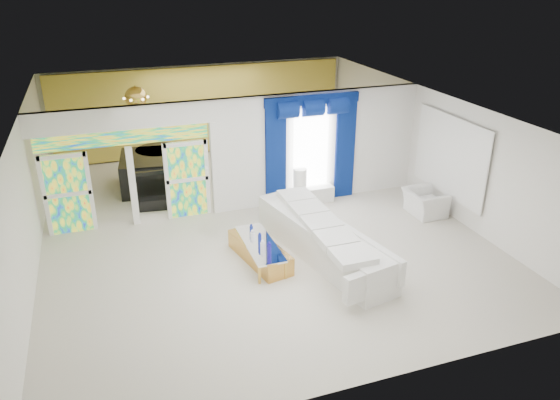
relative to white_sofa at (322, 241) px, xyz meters
name	(u,v)px	position (x,y,z in m)	size (l,w,h in m)	color
floor	(253,223)	(-0.96, 2.12, -0.40)	(12.00, 12.00, 0.00)	#B7AF9E
dividing_wall	(318,146)	(1.19, 3.12, 1.10)	(5.70, 0.18, 3.00)	white
dividing_header	(121,118)	(-3.81, 3.12, 2.33)	(4.30, 0.18, 0.55)	white
stained_panel_left	(68,194)	(-5.24, 3.12, 0.60)	(0.95, 0.04, 2.00)	#994C3F
stained_panel_right	(187,180)	(-2.39, 3.12, 0.60)	(0.95, 0.04, 2.00)	#994C3F
stained_transom	(124,138)	(-3.81, 3.12, 1.85)	(4.00, 0.05, 0.35)	#994C3F
window_pane	(311,150)	(0.94, 3.02, 1.05)	(1.00, 0.02, 2.30)	white
blue_drape_left	(276,156)	(-0.06, 2.99, 1.00)	(0.55, 0.10, 2.80)	#030D45
blue_drape_right	(345,148)	(1.94, 2.99, 1.00)	(0.55, 0.10, 2.80)	#030D45
blue_pelmet	(312,100)	(0.94, 2.99, 2.42)	(2.60, 0.12, 0.25)	#030D45
wall_mirror	(450,156)	(3.98, 1.12, 1.15)	(0.04, 2.70, 1.90)	white
gold_curtains	(202,110)	(-0.96, 8.02, 1.10)	(9.70, 0.12, 2.90)	gold
white_sofa	(322,241)	(0.00, 0.00, 0.00)	(0.90, 4.19, 0.80)	silver
coffee_table	(260,252)	(-1.35, 0.30, -0.19)	(0.63, 1.89, 0.42)	gold
console_table	(310,195)	(0.89, 2.88, -0.18)	(1.29, 0.41, 0.43)	white
table_lamp	(300,179)	(0.59, 2.88, 0.32)	(0.36, 0.36, 0.58)	white
armchair	(425,203)	(3.42, 1.17, -0.07)	(1.01, 0.88, 0.66)	silver
grand_piano	(147,172)	(-3.17, 5.43, 0.08)	(1.45, 1.90, 0.96)	black
piano_bench	(156,203)	(-3.17, 3.83, -0.25)	(0.92, 0.36, 0.31)	black
tv_console	(60,188)	(-5.55, 5.22, -0.02)	(0.53, 0.48, 0.77)	#A77D53
chandelier	(136,97)	(-3.26, 5.52, 2.25)	(0.60, 0.60, 0.60)	gold
decanters	(260,241)	(-1.36, 0.24, 0.12)	(0.21, 1.11, 0.24)	navy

